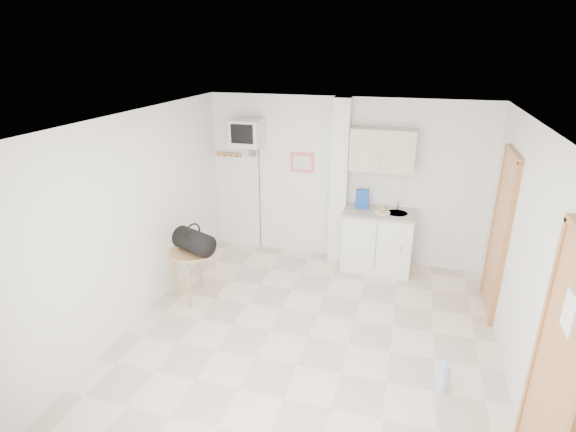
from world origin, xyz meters
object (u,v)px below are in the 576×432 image
(crt_television, at_px, (247,134))
(round_table, at_px, (194,257))
(duffel_bag, at_px, (194,241))
(water_bottle, at_px, (443,377))

(crt_television, distance_m, round_table, 2.06)
(crt_television, height_order, duffel_bag, crt_television)
(round_table, bearing_deg, crt_television, 82.70)
(round_table, relative_size, duffel_bag, 1.16)
(crt_television, relative_size, water_bottle, 5.97)
(crt_television, xyz_separation_m, round_table, (-0.20, -1.56, -1.33))
(round_table, xyz_separation_m, duffel_bag, (0.05, -0.04, 0.25))
(round_table, bearing_deg, duffel_bag, -41.31)
(crt_television, distance_m, duffel_bag, 1.94)
(crt_television, xyz_separation_m, water_bottle, (2.91, -2.50, -1.77))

